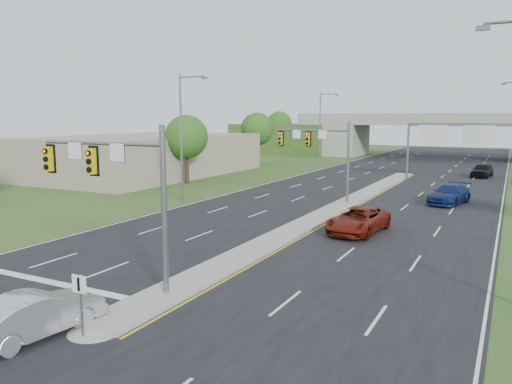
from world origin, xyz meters
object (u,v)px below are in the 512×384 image
object	(u,v)px
car_far_c	(482,170)
sign_gantry	(458,136)
car_far_a	(358,220)
signal_mast_near	(119,179)
car_silver	(37,314)
signal_mast_far	(323,148)
keep_right_sign	(80,295)
car_far_b	(449,194)
overpass	(438,139)

from	to	relation	value
car_far_c	sign_gantry	bearing A→B (deg)	-102.33
car_far_a	signal_mast_near	bearing A→B (deg)	-106.78
car_silver	car_far_a	distance (m)	20.56
car_far_c	car_far_a	bearing A→B (deg)	-90.38
signal_mast_far	keep_right_sign	distance (m)	29.71
keep_right_sign	sign_gantry	xyz separation A→B (m)	(6.68, 49.45, 3.72)
signal_mast_far	car_far_a	world-z (taller)	signal_mast_far
keep_right_sign	car_far_c	world-z (taller)	keep_right_sign
signal_mast_near	car_far_a	size ratio (longest dim) A/B	1.21
car_silver	car_far_b	distance (m)	35.29
signal_mast_far	keep_right_sign	xyz separation A→B (m)	(2.26, -29.45, -3.21)
overpass	sign_gantry	bearing A→B (deg)	-79.21
keep_right_sign	car_silver	bearing A→B (deg)	-161.39
signal_mast_near	car_far_c	xyz separation A→B (m)	(11.34, 51.54, -3.85)
overpass	car_far_c	world-z (taller)	overpass
signal_mast_near	keep_right_sign	distance (m)	5.94
signal_mast_near	sign_gantry	distance (m)	45.88
overpass	car_far_c	size ratio (longest dim) A/B	15.87
signal_mast_near	car_far_c	bearing A→B (deg)	77.59
keep_right_sign	car_far_c	size ratio (longest dim) A/B	0.44
sign_gantry	car_far_c	world-z (taller)	sign_gantry
signal_mast_near	car_far_a	bearing A→B (deg)	67.75
overpass	car_far_b	xyz separation A→B (m)	(7.73, -50.97, -2.72)
car_silver	car_far_a	bearing A→B (deg)	-98.17
sign_gantry	keep_right_sign	bearing A→B (deg)	-97.70
signal_mast_near	sign_gantry	size ratio (longest dim) A/B	0.60
car_silver	signal_mast_near	bearing A→B (deg)	-74.38
signal_mast_far	car_far_a	bearing A→B (deg)	-58.88
signal_mast_far	car_far_c	distance (m)	29.11
signal_mast_near	keep_right_sign	size ratio (longest dim) A/B	3.18
car_silver	overpass	bearing A→B (deg)	-84.15
signal_mast_near	signal_mast_far	bearing A→B (deg)	90.00
overpass	car_far_a	bearing A→B (deg)	-86.63
sign_gantry	car_far_a	world-z (taller)	sign_gantry
car_far_a	car_far_b	world-z (taller)	car_far_b
keep_right_sign	overpass	xyz separation A→B (m)	(0.00, 84.53, 2.04)
keep_right_sign	car_far_a	bearing A→B (deg)	78.80
signal_mast_near	sign_gantry	xyz separation A→B (m)	(8.95, 44.99, 0.51)
overpass	car_silver	distance (m)	85.09
overpass	signal_mast_far	bearing A→B (deg)	-92.35
keep_right_sign	signal_mast_far	bearing A→B (deg)	94.39
keep_right_sign	car_far_b	xyz separation A→B (m)	(7.73, 33.55, -0.68)
car_far_c	car_silver	bearing A→B (deg)	-92.84
signal_mast_near	car_far_a	xyz separation A→B (m)	(6.10, 14.90, -3.90)
overpass	car_far_a	distance (m)	65.34
signal_mast_far	car_silver	world-z (taller)	signal_mast_far
car_far_a	car_far_c	size ratio (longest dim) A/B	1.14
sign_gantry	car_far_a	xyz separation A→B (m)	(-2.85, -30.10, -4.42)
keep_right_sign	car_silver	world-z (taller)	keep_right_sign
car_silver	car_far_c	bearing A→B (deg)	-93.74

